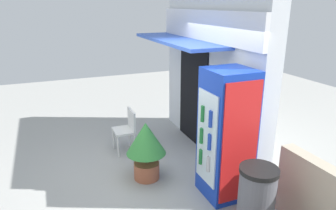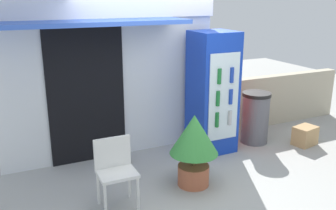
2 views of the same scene
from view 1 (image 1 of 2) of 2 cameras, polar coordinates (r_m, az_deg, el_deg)
ground at (r=5.56m, az=-2.24°, el=-12.73°), size 16.00×16.00×0.00m
storefront_building at (r=6.08m, az=7.63°, el=6.29°), size 3.56×1.10×3.13m
drink_cooler at (r=4.69m, az=10.75°, el=-5.50°), size 0.69×0.71×2.00m
plastic_chair at (r=6.21m, az=-7.57°, el=-4.10°), size 0.47×0.39×0.86m
potted_plant_near_shop at (r=5.18m, az=-4.09°, el=-7.24°), size 0.66×0.66×1.02m
trash_bin at (r=4.31m, az=16.00°, el=-16.41°), size 0.50×0.50×0.91m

